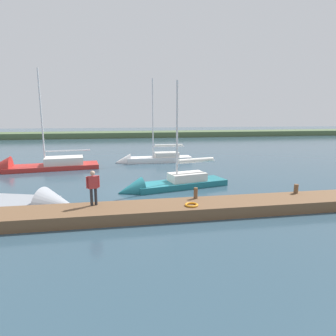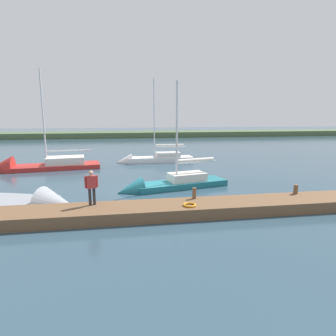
% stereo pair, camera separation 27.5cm
% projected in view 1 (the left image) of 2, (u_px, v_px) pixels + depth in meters
% --- Properties ---
extents(ground_plane, '(200.00, 200.00, 0.00)m').
position_uv_depth(ground_plane, '(145.00, 191.00, 18.51)').
color(ground_plane, '#2D4756').
extents(far_shoreline, '(180.00, 8.00, 2.40)m').
position_uv_depth(far_shoreline, '(126.00, 137.00, 65.18)').
color(far_shoreline, '#4C603D').
rests_on(far_shoreline, ground_plane).
extents(dock_pier, '(23.56, 2.10, 0.57)m').
position_uv_depth(dock_pier, '(153.00, 211.00, 13.76)').
color(dock_pier, brown).
rests_on(dock_pier, ground_plane).
extents(mooring_post_near, '(0.21, 0.21, 0.58)m').
position_uv_depth(mooring_post_near, '(196.00, 193.00, 14.77)').
color(mooring_post_near, brown).
rests_on(mooring_post_near, dock_pier).
extents(mooring_post_far, '(0.24, 0.24, 0.52)m').
position_uv_depth(mooring_post_far, '(296.00, 189.00, 15.78)').
color(mooring_post_far, brown).
rests_on(mooring_post_far, dock_pier).
extents(life_ring_buoy, '(0.66, 0.66, 0.10)m').
position_uv_depth(life_ring_buoy, '(191.00, 205.00, 13.60)').
color(life_ring_buoy, orange).
rests_on(life_ring_buoy, dock_pier).
extents(sailboat_near_dock, '(7.95, 3.56, 8.04)m').
position_uv_depth(sailboat_near_dock, '(166.00, 186.00, 18.97)').
color(sailboat_near_dock, '#1E6B75').
rests_on(sailboat_near_dock, ground_plane).
extents(sailboat_inner_slip, '(8.18, 1.89, 9.53)m').
position_uv_depth(sailboat_inner_slip, '(150.00, 161.00, 29.81)').
color(sailboat_inner_slip, white).
rests_on(sailboat_inner_slip, ground_plane).
extents(sailboat_outer_mooring, '(10.23, 4.05, 10.33)m').
position_uv_depth(sailboat_outer_mooring, '(31.00, 169.00, 25.45)').
color(sailboat_outer_mooring, '#B22823').
rests_on(sailboat_outer_mooring, ground_plane).
extents(sailboat_far_left, '(10.23, 5.24, 12.14)m').
position_uv_depth(sailboat_far_left, '(10.00, 205.00, 15.21)').
color(sailboat_far_left, gray).
rests_on(sailboat_far_left, ground_plane).
extents(person_on_dock, '(0.63, 0.35, 1.73)m').
position_uv_depth(person_on_dock, '(93.00, 185.00, 13.52)').
color(person_on_dock, '#28282D').
rests_on(person_on_dock, dock_pier).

